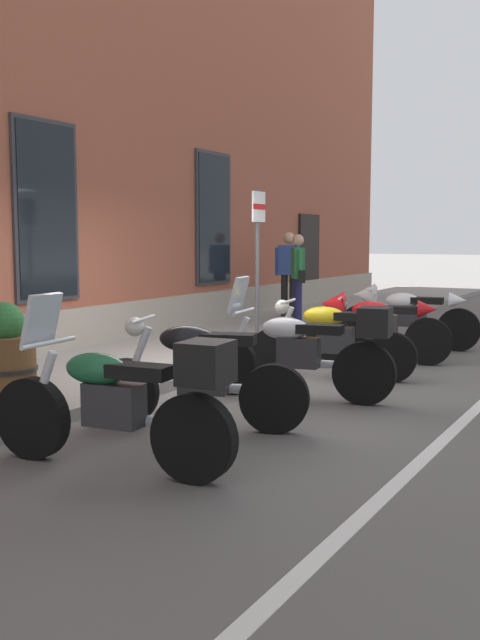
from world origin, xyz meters
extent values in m
plane|color=#565451|center=(0.00, 0.00, 0.00)|extent=(140.00, 140.00, 0.00)
cube|color=gray|center=(0.00, 1.38, 0.06)|extent=(32.60, 2.75, 0.12)
cube|color=silver|center=(0.00, -3.20, 0.00)|extent=(32.60, 0.12, 0.01)
cube|color=gray|center=(0.00, 2.71, 0.35)|extent=(26.60, 0.10, 0.70)
cube|color=#2D2D33|center=(0.00, 2.73, 2.10)|extent=(1.22, 0.06, 2.52)
cube|color=black|center=(0.00, 2.70, 2.10)|extent=(1.10, 0.03, 2.40)
cube|color=#2D2D33|center=(4.43, 2.73, 2.10)|extent=(1.22, 0.06, 2.52)
cube|color=black|center=(4.43, 2.70, 2.10)|extent=(1.10, 0.03, 2.40)
cube|color=black|center=(8.87, 2.72, 1.15)|extent=(1.10, 0.08, 2.30)
cylinder|color=black|center=(-3.55, -0.52, 0.32)|extent=(0.18, 0.66, 0.65)
cylinder|color=black|center=(-3.42, -1.94, 0.32)|extent=(0.18, 0.66, 0.65)
cylinder|color=silver|center=(-3.54, -0.62, 0.57)|extent=(0.10, 0.31, 0.62)
cube|color=#28282B|center=(-3.48, -1.28, 0.50)|extent=(0.26, 0.46, 0.32)
ellipsoid|color=#195633|center=(-3.49, -1.13, 0.76)|extent=(0.31, 0.54, 0.24)
cube|color=black|center=(-3.46, -1.51, 0.77)|extent=(0.26, 0.50, 0.10)
cylinder|color=silver|center=(-3.53, -0.70, 0.93)|extent=(0.62, 0.09, 0.04)
cylinder|color=silver|center=(-3.33, -1.57, 0.37)|extent=(0.13, 0.46, 0.09)
cube|color=#B2BCC6|center=(-3.54, -0.64, 1.11)|extent=(0.37, 0.18, 0.40)
cube|color=black|center=(-3.41, -2.04, 0.87)|extent=(0.39, 0.35, 0.30)
cylinder|color=black|center=(-2.37, -0.50, 0.31)|extent=(0.31, 0.63, 0.62)
cylinder|color=black|center=(-1.94, -1.83, 0.31)|extent=(0.31, 0.63, 0.62)
cylinder|color=silver|center=(-2.34, -0.60, 0.59)|extent=(0.17, 0.34, 0.69)
cube|color=#28282B|center=(-2.14, -1.21, 0.49)|extent=(0.34, 0.49, 0.32)
ellipsoid|color=black|center=(-2.18, -1.07, 0.82)|extent=(0.41, 0.57, 0.24)
cube|color=black|center=(-2.07, -1.43, 0.83)|extent=(0.36, 0.52, 0.10)
cylinder|color=silver|center=(-2.31, -0.67, 0.99)|extent=(0.60, 0.23, 0.04)
cylinder|color=silver|center=(-1.93, -1.46, 0.36)|extent=(0.22, 0.46, 0.09)
sphere|color=silver|center=(-2.34, -0.60, 0.92)|extent=(0.18, 0.18, 0.18)
cylinder|color=black|center=(-0.73, -0.64, 0.33)|extent=(0.23, 0.67, 0.66)
cylinder|color=black|center=(-0.48, -2.13, 0.33)|extent=(0.23, 0.67, 0.66)
cylinder|color=silver|center=(-0.71, -0.74, 0.57)|extent=(0.12, 0.31, 0.61)
cube|color=#28282B|center=(-0.59, -1.44, 0.51)|extent=(0.29, 0.47, 0.32)
ellipsoid|color=#B7BABF|center=(-0.62, -1.29, 0.76)|extent=(0.34, 0.56, 0.24)
cube|color=black|center=(-0.55, -1.66, 0.77)|extent=(0.30, 0.51, 0.10)
cylinder|color=silver|center=(-0.70, -0.82, 0.93)|extent=(0.62, 0.14, 0.04)
cylinder|color=silver|center=(-0.42, -1.71, 0.38)|extent=(0.16, 0.46, 0.09)
cube|color=#B2BCC6|center=(-0.71, -0.76, 1.11)|extent=(0.38, 0.20, 0.40)
cube|color=black|center=(-0.46, -2.23, 0.87)|extent=(0.41, 0.37, 0.30)
cylinder|color=black|center=(0.55, -0.56, 0.30)|extent=(0.23, 0.62, 0.61)
cylinder|color=black|center=(0.84, -2.00, 0.30)|extent=(0.23, 0.62, 0.61)
cylinder|color=silver|center=(0.57, -0.66, 0.56)|extent=(0.13, 0.32, 0.65)
cube|color=#28282B|center=(0.70, -1.33, 0.48)|extent=(0.30, 0.47, 0.32)
ellipsoid|color=gold|center=(0.68, -1.18, 0.77)|extent=(0.36, 0.56, 0.24)
cube|color=black|center=(0.75, -1.55, 0.78)|extent=(0.31, 0.51, 0.10)
cylinder|color=silver|center=(0.59, -0.74, 0.94)|extent=(0.62, 0.15, 0.04)
cylinder|color=silver|center=(0.88, -1.60, 0.35)|extent=(0.17, 0.46, 0.09)
sphere|color=silver|center=(0.57, -0.66, 0.87)|extent=(0.18, 0.18, 0.18)
cylinder|color=black|center=(1.89, -0.75, 0.33)|extent=(0.27, 0.66, 0.65)
cylinder|color=black|center=(2.22, -2.06, 0.33)|extent=(0.27, 0.66, 0.65)
cylinder|color=silver|center=(1.92, -0.84, 0.56)|extent=(0.14, 0.30, 0.60)
cube|color=#28282B|center=(2.07, -1.45, 0.51)|extent=(0.32, 0.48, 0.32)
ellipsoid|color=red|center=(2.03, -1.31, 0.74)|extent=(0.38, 0.57, 0.24)
cube|color=black|center=(2.13, -1.67, 0.75)|extent=(0.33, 0.52, 0.10)
cylinder|color=silver|center=(1.94, -0.92, 0.91)|extent=(0.61, 0.19, 0.04)
cylinder|color=silver|center=(2.26, -1.71, 0.38)|extent=(0.20, 0.46, 0.09)
cone|color=red|center=(1.91, -0.79, 0.81)|extent=(0.43, 0.42, 0.36)
cone|color=red|center=(2.22, -2.04, 0.77)|extent=(0.30, 0.31, 0.24)
cylinder|color=black|center=(3.54, -0.61, 0.33)|extent=(0.19, 0.67, 0.66)
cylinder|color=black|center=(3.71, -2.12, 0.33)|extent=(0.19, 0.67, 0.66)
cylinder|color=silver|center=(3.55, -0.71, 0.57)|extent=(0.10, 0.30, 0.60)
cube|color=#28282B|center=(3.63, -1.41, 0.51)|extent=(0.27, 0.46, 0.32)
ellipsoid|color=silver|center=(3.61, -1.27, 0.75)|extent=(0.32, 0.55, 0.24)
cube|color=black|center=(3.65, -1.64, 0.76)|extent=(0.27, 0.50, 0.10)
cylinder|color=silver|center=(3.56, -0.78, 0.92)|extent=(0.62, 0.11, 0.04)
cylinder|color=silver|center=(3.78, -1.70, 0.38)|extent=(0.14, 0.46, 0.09)
cone|color=silver|center=(3.54, -0.66, 0.82)|extent=(0.40, 0.38, 0.36)
cone|color=silver|center=(3.71, -2.10, 0.78)|extent=(0.27, 0.29, 0.24)
cylinder|color=#1E1E4C|center=(5.25, 1.34, 0.54)|extent=(0.14, 0.14, 0.83)
cylinder|color=#1E1E4C|center=(5.11, 1.23, 0.54)|extent=(0.14, 0.14, 0.83)
cube|color=#26723F|center=(5.18, 1.29, 1.25)|extent=(0.44, 0.40, 0.59)
sphere|color=tan|center=(5.18, 1.29, 1.69)|extent=(0.23, 0.23, 0.23)
cylinder|color=#26723F|center=(5.38, 1.43, 1.22)|extent=(0.09, 0.09, 0.56)
cylinder|color=#26723F|center=(4.98, 1.14, 1.22)|extent=(0.09, 0.09, 0.56)
cube|color=black|center=(4.93, 1.08, 1.00)|extent=(0.14, 0.14, 0.24)
cylinder|color=black|center=(5.98, 1.77, 0.55)|extent=(0.14, 0.14, 0.85)
cylinder|color=black|center=(5.95, 1.95, 0.55)|extent=(0.14, 0.14, 0.85)
cube|color=#2D478C|center=(5.97, 1.86, 1.28)|extent=(0.27, 0.43, 0.61)
sphere|color=tan|center=(5.97, 1.86, 1.73)|extent=(0.23, 0.23, 0.23)
cylinder|color=#2D478C|center=(6.01, 1.61, 1.25)|extent=(0.09, 0.09, 0.57)
cylinder|color=#2D478C|center=(5.93, 2.11, 1.25)|extent=(0.09, 0.09, 0.57)
cylinder|color=#4C4C51|center=(1.88, 0.40, 1.28)|extent=(0.06, 0.06, 2.31)
cube|color=white|center=(1.88, 0.38, 2.18)|extent=(0.36, 0.03, 0.44)
cube|color=red|center=(1.88, 0.36, 2.18)|extent=(0.36, 0.01, 0.08)
cylinder|color=brown|center=(-2.59, 0.81, 0.45)|extent=(0.59, 0.59, 0.65)
cylinder|color=black|center=(-2.59, 0.81, 0.45)|extent=(0.62, 0.62, 0.04)
sphere|color=#28602D|center=(-2.59, 0.81, 0.91)|extent=(0.40, 0.40, 0.40)
camera|label=1|loc=(-7.64, -4.72, 1.73)|focal=41.24mm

